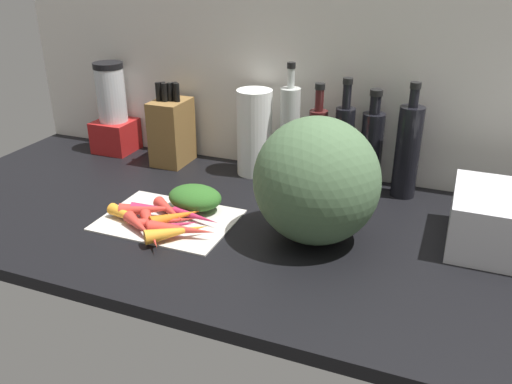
% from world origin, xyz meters
% --- Properties ---
extents(ground_plane, '(1.70, 0.80, 0.03)m').
position_xyz_m(ground_plane, '(0.00, 0.00, -0.01)').
color(ground_plane, black).
extents(wall_back, '(1.70, 0.03, 0.60)m').
position_xyz_m(wall_back, '(0.00, 0.39, 0.30)').
color(wall_back, silver).
rests_on(wall_back, ground_plane).
extents(cutting_board, '(0.33, 0.24, 0.01)m').
position_xyz_m(cutting_board, '(-0.12, -0.07, 0.00)').
color(cutting_board, beige).
rests_on(cutting_board, ground_plane).
extents(carrot_0, '(0.13, 0.10, 0.03)m').
position_xyz_m(carrot_0, '(-0.10, -0.11, 0.02)').
color(carrot_0, red).
rests_on(carrot_0, cutting_board).
extents(carrot_1, '(0.16, 0.10, 0.04)m').
position_xyz_m(carrot_1, '(-0.16, -0.08, 0.03)').
color(carrot_1, red).
rests_on(carrot_1, cutting_board).
extents(carrot_2, '(0.12, 0.09, 0.03)m').
position_xyz_m(carrot_2, '(-0.10, 0.01, 0.02)').
color(carrot_2, orange).
rests_on(carrot_2, cutting_board).
extents(carrot_3, '(0.13, 0.13, 0.04)m').
position_xyz_m(carrot_3, '(-0.05, -0.16, 0.03)').
color(carrot_3, orange).
rests_on(carrot_3, cutting_board).
extents(carrot_4, '(0.13, 0.04, 0.02)m').
position_xyz_m(carrot_4, '(-0.05, -0.06, 0.02)').
color(carrot_4, '#B2264C').
rests_on(carrot_4, cutting_board).
extents(carrot_5, '(0.11, 0.12, 0.03)m').
position_xyz_m(carrot_5, '(-0.09, -0.09, 0.02)').
color(carrot_5, orange).
rests_on(carrot_5, cutting_board).
extents(carrot_6, '(0.15, 0.07, 0.03)m').
position_xyz_m(carrot_6, '(-0.19, -0.13, 0.02)').
color(carrot_6, orange).
rests_on(carrot_6, cutting_board).
extents(carrot_7, '(0.13, 0.10, 0.03)m').
position_xyz_m(carrot_7, '(-0.12, -0.07, 0.02)').
color(carrot_7, red).
rests_on(carrot_7, cutting_board).
extents(carrot_8, '(0.13, 0.15, 0.03)m').
position_xyz_m(carrot_8, '(-0.11, -0.17, 0.02)').
color(carrot_8, red).
rests_on(carrot_8, cutting_board).
extents(carrot_9, '(0.11, 0.07, 0.04)m').
position_xyz_m(carrot_9, '(-0.16, -0.08, 0.03)').
color(carrot_9, '#B2264C').
rests_on(carrot_9, cutting_board).
extents(carrot_10, '(0.10, 0.09, 0.02)m').
position_xyz_m(carrot_10, '(-0.07, -0.12, 0.02)').
color(carrot_10, '#B2264C').
rests_on(carrot_10, cutting_board).
extents(carrot_11, '(0.16, 0.07, 0.03)m').
position_xyz_m(carrot_11, '(-0.04, -0.14, 0.03)').
color(carrot_11, red).
rests_on(carrot_11, cutting_board).
extents(carrot_12, '(0.12, 0.09, 0.03)m').
position_xyz_m(carrot_12, '(-0.14, -0.16, 0.02)').
color(carrot_12, red).
rests_on(carrot_12, cutting_board).
extents(carrot_greens_pile, '(0.14, 0.11, 0.06)m').
position_xyz_m(carrot_greens_pile, '(-0.08, -0.00, 0.04)').
color(carrot_greens_pile, '#2D6023').
rests_on(carrot_greens_pile, cutting_board).
extents(winter_squash, '(0.29, 0.27, 0.29)m').
position_xyz_m(winter_squash, '(0.24, -0.03, 0.15)').
color(winter_squash, '#4C6B47').
rests_on(winter_squash, ground_plane).
extents(knife_block, '(0.10, 0.13, 0.26)m').
position_xyz_m(knife_block, '(-0.31, 0.28, 0.10)').
color(knife_block, olive).
rests_on(knife_block, ground_plane).
extents(blender_appliance, '(0.12, 0.12, 0.29)m').
position_xyz_m(blender_appliance, '(-0.54, 0.31, 0.13)').
color(blender_appliance, red).
rests_on(blender_appliance, ground_plane).
extents(paper_towel_roll, '(0.10, 0.10, 0.25)m').
position_xyz_m(paper_towel_roll, '(-0.03, 0.30, 0.13)').
color(paper_towel_roll, white).
rests_on(paper_towel_roll, ground_plane).
extents(bottle_0, '(0.06, 0.06, 0.34)m').
position_xyz_m(bottle_0, '(0.07, 0.31, 0.14)').
color(bottle_0, silver).
rests_on(bottle_0, ground_plane).
extents(bottle_1, '(0.05, 0.05, 0.29)m').
position_xyz_m(bottle_1, '(0.15, 0.30, 0.12)').
color(bottle_1, '#471919').
rests_on(bottle_1, ground_plane).
extents(bottle_2, '(0.05, 0.05, 0.31)m').
position_xyz_m(bottle_2, '(0.23, 0.30, 0.12)').
color(bottle_2, black).
rests_on(bottle_2, ground_plane).
extents(bottle_3, '(0.06, 0.06, 0.28)m').
position_xyz_m(bottle_3, '(0.30, 0.32, 0.12)').
color(bottle_3, black).
rests_on(bottle_3, ground_plane).
extents(bottle_4, '(0.07, 0.07, 0.31)m').
position_xyz_m(bottle_4, '(0.40, 0.30, 0.13)').
color(bottle_4, black).
rests_on(bottle_4, ground_plane).
extents(dish_rack, '(0.25, 0.24, 0.13)m').
position_xyz_m(dish_rack, '(0.66, 0.09, 0.06)').
color(dish_rack, silver).
rests_on(dish_rack, ground_plane).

